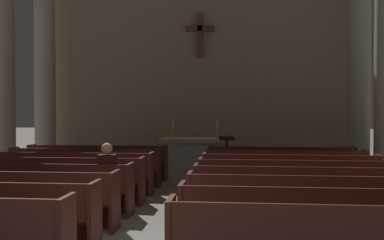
# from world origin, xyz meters

# --- Properties ---
(pew_left_row_3) EXTENTS (3.80, 0.50, 0.95)m
(pew_left_row_3) POSITION_xyz_m (-2.46, 2.02, 0.48)
(pew_left_row_3) COLOR #4C2319
(pew_left_row_3) RESTS_ON ground
(pew_left_row_4) EXTENTS (3.80, 0.50, 0.95)m
(pew_left_row_4) POSITION_xyz_m (-2.46, 3.05, 0.48)
(pew_left_row_4) COLOR #4C2319
(pew_left_row_4) RESTS_ON ground
(pew_left_row_5) EXTENTS (3.80, 0.50, 0.95)m
(pew_left_row_5) POSITION_xyz_m (-2.46, 4.09, 0.48)
(pew_left_row_5) COLOR #4C2319
(pew_left_row_5) RESTS_ON ground
(pew_left_row_6) EXTENTS (3.80, 0.50, 0.95)m
(pew_left_row_6) POSITION_xyz_m (-2.46, 5.12, 0.48)
(pew_left_row_6) COLOR #4C2319
(pew_left_row_6) RESTS_ON ground
(pew_left_row_7) EXTENTS (3.80, 0.50, 0.95)m
(pew_left_row_7) POSITION_xyz_m (-2.46, 6.15, 0.48)
(pew_left_row_7) COLOR #4C2319
(pew_left_row_7) RESTS_ON ground
(pew_left_row_8) EXTENTS (3.80, 0.50, 0.95)m
(pew_left_row_8) POSITION_xyz_m (-2.46, 7.18, 0.48)
(pew_left_row_8) COLOR #4C2319
(pew_left_row_8) RESTS_ON ground
(pew_right_row_2) EXTENTS (3.80, 0.50, 0.95)m
(pew_right_row_2) POSITION_xyz_m (2.46, 0.99, 0.48)
(pew_right_row_2) COLOR #4C2319
(pew_right_row_2) RESTS_ON ground
(pew_right_row_3) EXTENTS (3.80, 0.50, 0.95)m
(pew_right_row_3) POSITION_xyz_m (2.46, 2.02, 0.48)
(pew_right_row_3) COLOR #4C2319
(pew_right_row_3) RESTS_ON ground
(pew_right_row_4) EXTENTS (3.80, 0.50, 0.95)m
(pew_right_row_4) POSITION_xyz_m (2.46, 3.05, 0.48)
(pew_right_row_4) COLOR #4C2319
(pew_right_row_4) RESTS_ON ground
(pew_right_row_5) EXTENTS (3.80, 0.50, 0.95)m
(pew_right_row_5) POSITION_xyz_m (2.46, 4.09, 0.48)
(pew_right_row_5) COLOR #4C2319
(pew_right_row_5) RESTS_ON ground
(pew_right_row_6) EXTENTS (3.80, 0.50, 0.95)m
(pew_right_row_6) POSITION_xyz_m (2.46, 5.12, 0.48)
(pew_right_row_6) COLOR #4C2319
(pew_right_row_6) RESTS_ON ground
(pew_right_row_7) EXTENTS (3.80, 0.50, 0.95)m
(pew_right_row_7) POSITION_xyz_m (2.46, 6.15, 0.48)
(pew_right_row_7) COLOR #4C2319
(pew_right_row_7) RESTS_ON ground
(pew_right_row_8) EXTENTS (3.80, 0.50, 0.95)m
(pew_right_row_8) POSITION_xyz_m (2.46, 7.18, 0.48)
(pew_right_row_8) COLOR #4C2319
(pew_right_row_8) RESTS_ON ground
(column_left_third) EXTENTS (1.04, 1.04, 7.05)m
(column_left_third) POSITION_xyz_m (-5.16, 7.19, 3.44)
(column_left_third) COLOR #ADA89E
(column_left_third) RESTS_ON ground
(column_left_fourth) EXTENTS (1.04, 1.04, 7.05)m
(column_left_fourth) POSITION_xyz_m (-5.16, 10.07, 3.44)
(column_left_fourth) COLOR #ADA89E
(column_left_fourth) RESTS_ON ground
(column_right_fourth) EXTENTS (1.04, 1.04, 7.05)m
(column_right_fourth) POSITION_xyz_m (5.16, 10.07, 3.44)
(column_right_fourth) COLOR #ADA89E
(column_right_fourth) RESTS_ON ground
(altar) EXTENTS (2.20, 0.90, 1.01)m
(altar) POSITION_xyz_m (0.00, 9.45, 0.53)
(altar) COLOR #A8A399
(altar) RESTS_ON ground
(candlestick_left) EXTENTS (0.16, 0.16, 0.56)m
(candlestick_left) POSITION_xyz_m (-0.70, 9.45, 1.18)
(candlestick_left) COLOR #B79338
(candlestick_left) RESTS_ON altar
(candlestick_right) EXTENTS (0.16, 0.16, 0.56)m
(candlestick_right) POSITION_xyz_m (0.70, 9.45, 1.18)
(candlestick_right) COLOR #B79338
(candlestick_right) RESTS_ON altar
(apse_with_cross) EXTENTS (11.44, 0.44, 8.22)m
(apse_with_cross) POSITION_xyz_m (0.00, 11.50, 4.11)
(apse_with_cross) COLOR gray
(apse_with_cross) RESTS_ON ground
(lectern) EXTENTS (0.44, 0.36, 1.15)m
(lectern) POSITION_xyz_m (1.02, 8.25, 0.55)
(lectern) COLOR #4C2319
(lectern) RESTS_ON ground
(lone_worshipper) EXTENTS (0.32, 0.43, 1.32)m
(lone_worshipper) POSITION_xyz_m (-1.00, 3.09, 0.69)
(lone_worshipper) COLOR #26262B
(lone_worshipper) RESTS_ON ground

